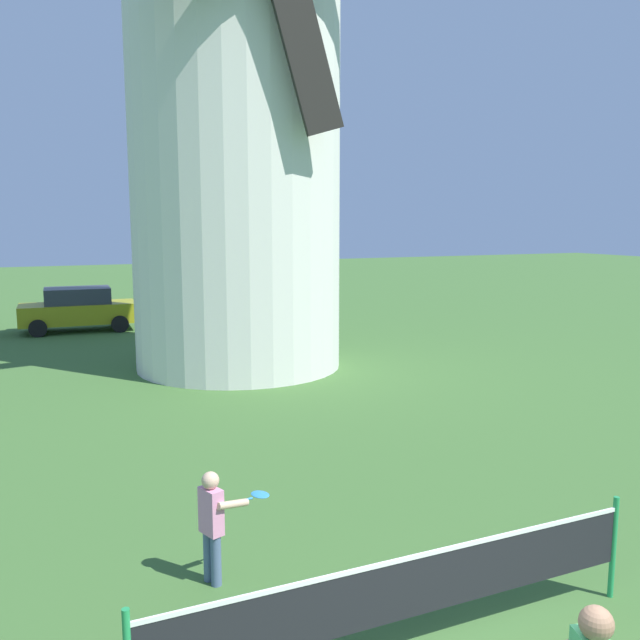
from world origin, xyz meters
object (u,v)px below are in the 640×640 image
Objects in this scene: windmill at (235,98)px; player_far at (213,520)px; tennis_net at (412,588)px; parked_car_mustard at (78,309)px; parked_car_cream at (224,302)px.

windmill reaches higher than player_far.
tennis_net is 3.92× the size of player_far.
tennis_net is at bearing -86.31° from parked_car_mustard.
windmill is at bearing -65.86° from parked_car_mustard.
parked_car_mustard is (-3.54, 7.91, -6.22)m from windmill.
tennis_net is at bearing -101.24° from parked_car_cream.
parked_car_cream is at bearing -1.44° from parked_car_mustard.
parked_car_cream is (5.29, 18.22, 0.09)m from player_far.
parked_car_mustard is 0.93× the size of parked_car_cream.
windmill is 3.45× the size of parked_car_mustard.
player_far reaches higher than tennis_net.
player_far is at bearing -108.55° from windmill.
tennis_net is 1.15× the size of parked_car_cream.
parked_car_cream is (4.01, 20.19, 0.13)m from tennis_net.
parked_car_cream is (1.78, 7.77, -6.21)m from windmill.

